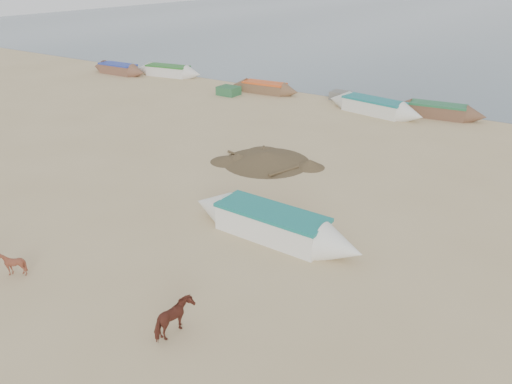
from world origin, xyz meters
TOP-DOWN VIEW (x-y plane):
  - ground at (0.00, 0.00)m, footprint 140.00×140.00m
  - calf_front at (-3.94, -3.16)m, footprint 0.77×0.71m
  - calf_right at (1.91, -2.44)m, footprint 1.11×1.18m
  - near_canoe at (1.26, 3.08)m, footprint 6.64×1.48m
  - debris_pile at (-2.68, 8.89)m, footprint 5.45×5.45m
  - waterline_canoes at (-0.02, 20.31)m, footprint 55.84×3.71m
  - beach_clutter at (4.25, 19.90)m, footprint 43.92×4.35m

SIDE VIEW (x-z plane):
  - ground at x=0.00m, z-range 0.00..0.00m
  - debris_pile at x=-2.68m, z-range 0.00..0.51m
  - beach_clutter at x=4.25m, z-range -0.02..0.62m
  - calf_front at x=-3.94m, z-range 0.00..0.75m
  - waterline_canoes at x=-0.02m, z-range -0.05..0.93m
  - calf_right at x=1.91m, z-range 0.00..0.95m
  - near_canoe at x=1.26m, z-range 0.00..0.99m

